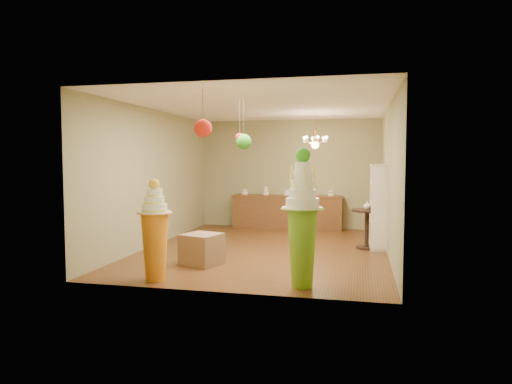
% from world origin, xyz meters
% --- Properties ---
extents(floor, '(6.50, 6.50, 0.00)m').
position_xyz_m(floor, '(0.00, 0.00, 0.00)').
color(floor, '#533116').
rests_on(floor, ground).
extents(ceiling, '(6.50, 6.50, 0.00)m').
position_xyz_m(ceiling, '(0.00, 0.00, 3.00)').
color(ceiling, white).
rests_on(ceiling, ground).
extents(wall_back, '(5.00, 0.04, 3.00)m').
position_xyz_m(wall_back, '(0.00, 3.25, 1.50)').
color(wall_back, gray).
rests_on(wall_back, ground).
extents(wall_front, '(5.00, 0.04, 3.00)m').
position_xyz_m(wall_front, '(0.00, -3.25, 1.50)').
color(wall_front, gray).
rests_on(wall_front, ground).
extents(wall_left, '(0.04, 6.50, 3.00)m').
position_xyz_m(wall_left, '(-2.50, 0.00, 1.50)').
color(wall_left, gray).
rests_on(wall_left, ground).
extents(wall_right, '(0.04, 6.50, 3.00)m').
position_xyz_m(wall_right, '(2.50, 0.00, 1.50)').
color(wall_right, gray).
rests_on(wall_right, ground).
extents(pedestal_green, '(0.77, 0.77, 2.07)m').
position_xyz_m(pedestal_green, '(1.11, -2.73, 0.86)').
color(pedestal_green, '#75B427').
rests_on(pedestal_green, floor).
extents(pedestal_orange, '(0.67, 0.67, 1.60)m').
position_xyz_m(pedestal_orange, '(-1.19, -2.85, 0.67)').
color(pedestal_orange, orange).
rests_on(pedestal_orange, floor).
extents(burlap_riser, '(0.77, 0.77, 0.56)m').
position_xyz_m(burlap_riser, '(-0.84, -1.65, 0.28)').
color(burlap_riser, '#856548').
rests_on(burlap_riser, floor).
extents(sideboard, '(3.04, 0.54, 1.16)m').
position_xyz_m(sideboard, '(0.00, 2.97, 0.48)').
color(sideboard, brown).
rests_on(sideboard, floor).
extents(shelving_unit, '(0.33, 1.20, 1.80)m').
position_xyz_m(shelving_unit, '(2.34, 0.80, 0.90)').
color(shelving_unit, white).
rests_on(shelving_unit, floor).
extents(round_table, '(0.80, 0.80, 0.84)m').
position_xyz_m(round_table, '(2.10, 0.54, 0.54)').
color(round_table, black).
rests_on(round_table, floor).
extents(vase, '(0.17, 0.17, 0.17)m').
position_xyz_m(vase, '(2.10, 0.54, 0.93)').
color(vase, white).
rests_on(vase, round_table).
extents(pom_red_left, '(0.28, 0.28, 0.75)m').
position_xyz_m(pom_red_left, '(-0.48, -2.57, 2.39)').
color(pom_red_left, '#383128').
rests_on(pom_red_left, ceiling).
extents(pom_green_mid, '(0.26, 0.26, 0.92)m').
position_xyz_m(pom_green_mid, '(-0.02, -1.79, 2.21)').
color(pom_green_mid, '#383128').
rests_on(pom_green_mid, ceiling).
extents(pom_red_right, '(0.16, 0.16, 0.80)m').
position_xyz_m(pom_red_right, '(-0.09, -1.78, 2.28)').
color(pom_red_right, '#383128').
rests_on(pom_red_right, ceiling).
extents(chandelier, '(0.73, 0.73, 0.85)m').
position_xyz_m(chandelier, '(0.90, 1.42, 2.30)').
color(chandelier, '#E89652').
rests_on(chandelier, ceiling).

